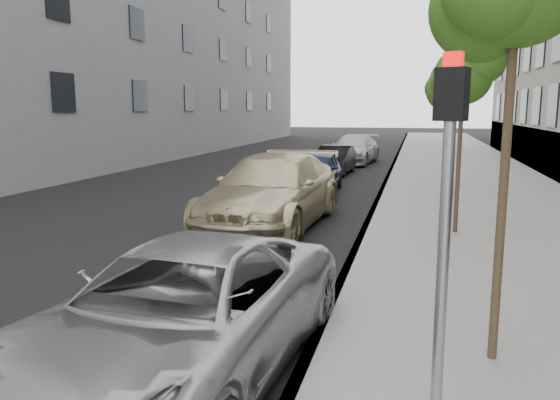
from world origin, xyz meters
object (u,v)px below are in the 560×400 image
at_px(minivan, 182,314).
at_px(sedan_black, 334,160).
at_px(tree_mid, 465,76).
at_px(sedan_rear, 354,149).
at_px(tree_far, 449,79).
at_px(signal_pole, 446,202).
at_px(sedan_blue, 315,172).
at_px(suv, 272,191).

height_order(minivan, sedan_black, minivan).
distance_m(tree_mid, sedan_rear, 17.17).
height_order(minivan, sedan_rear, sedan_rear).
bearing_deg(sedan_black, minivan, -83.91).
xyz_separation_m(minivan, sedan_rear, (-0.86, 23.90, 0.03)).
relative_size(tree_far, sedan_rear, 0.86).
relative_size(minivan, sedan_black, 1.34).
distance_m(signal_pole, sedan_black, 19.74).
bearing_deg(sedan_black, tree_far, -44.38).
bearing_deg(sedan_blue, sedan_rear, 85.98).
bearing_deg(suv, sedan_blue, 93.29).
bearing_deg(tree_mid, tree_far, 90.00).
bearing_deg(tree_mid, sedan_black, 111.54).
height_order(sedan_black, sedan_rear, sedan_rear).
distance_m(tree_mid, sedan_black, 12.49).
relative_size(signal_pole, sedan_blue, 0.77).
height_order(tree_mid, suv, tree_mid).
bearing_deg(minivan, signal_pole, -6.64).
relative_size(minivan, suv, 0.85).
relative_size(tree_mid, sedan_black, 1.11).
xyz_separation_m(minivan, suv, (-1.05, 7.74, 0.16)).
height_order(signal_pole, sedan_rear, signal_pole).
relative_size(tree_mid, sedan_blue, 1.02).
distance_m(signal_pole, sedan_blue, 14.54).
height_order(signal_pole, suv, signal_pole).
distance_m(suv, sedan_blue, 5.72).
xyz_separation_m(sedan_blue, sedan_rear, (0.16, 10.44, 0.04)).
bearing_deg(suv, sedan_rear, 92.94).
bearing_deg(tree_far, suv, -124.99).
distance_m(minivan, sedan_blue, 13.50).
xyz_separation_m(suv, sedan_black, (-0.08, 11.04, -0.24)).
bearing_deg(sedan_blue, signal_pole, -78.51).
relative_size(tree_mid, tree_far, 0.95).
height_order(sedan_blue, sedan_black, sedan_blue).
height_order(tree_far, suv, tree_far).
xyz_separation_m(signal_pole, sedan_blue, (-3.66, 14.00, -1.43)).
xyz_separation_m(signal_pole, sedan_rear, (-3.50, 24.44, -1.38)).
bearing_deg(signal_pole, suv, 133.69).
bearing_deg(tree_far, minivan, -103.37).
bearing_deg(signal_pole, tree_far, 106.95).
xyz_separation_m(tree_far, sedan_blue, (-4.35, -0.54, -3.14)).
distance_m(tree_far, minivan, 14.72).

